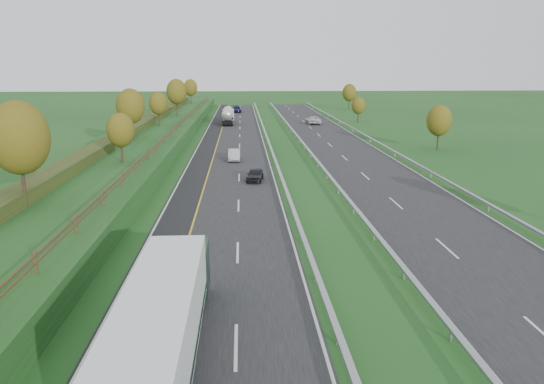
{
  "coord_description": "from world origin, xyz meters",
  "views": [
    {
      "loc": [
        1.63,
        -9.94,
        11.92
      ],
      "look_at": [
        3.96,
        30.86,
        2.2
      ],
      "focal_mm": 35.0,
      "sensor_mm": 36.0,
      "label": 1
    }
  ],
  "objects": [
    {
      "name": "far_carriageway",
      "position": [
        16.5,
        60.0,
        0.02
      ],
      "size": [
        10.5,
        200.0,
        0.04
      ],
      "primitive_type": "cube",
      "color": "black",
      "rests_on": "ground"
    },
    {
      "name": "hard_shoulder",
      "position": [
        -3.75,
        60.0,
        0.02
      ],
      "size": [
        3.0,
        200.0,
        0.04
      ],
      "primitive_type": "cube",
      "color": "black",
      "rests_on": "ground"
    },
    {
      "name": "near_carriageway",
      "position": [
        0.0,
        60.0,
        0.02
      ],
      "size": [
        10.5,
        200.0,
        0.04
      ],
      "primitive_type": "cube",
      "color": "black",
      "rests_on": "ground"
    },
    {
      "name": "trees_left",
      "position": [
        -12.64,
        56.63,
        6.37
      ],
      "size": [
        6.64,
        164.3,
        7.66
      ],
      "color": "#2D2116",
      "rests_on": "embankment_left"
    },
    {
      "name": "hedge_left",
      "position": [
        -15.0,
        60.0,
        2.55
      ],
      "size": [
        2.2,
        180.0,
        1.1
      ],
      "primitive_type": "cube",
      "color": "#2A3B18",
      "rests_on": "embankment_left"
    },
    {
      "name": "car_silver_mid",
      "position": [
        0.6,
        58.02,
        0.75
      ],
      "size": [
        1.52,
        4.33,
        1.42
      ],
      "primitive_type": "imported",
      "rotation": [
        0.0,
        0.0,
        0.0
      ],
      "color": "#AFAFB4",
      "rests_on": "near_carriageway"
    },
    {
      "name": "road_tanker",
      "position": [
        -1.28,
        103.34,
        1.86
      ],
      "size": [
        2.4,
        11.22,
        3.46
      ],
      "color": "silver",
      "rests_on": "near_carriageway"
    },
    {
      "name": "fence_left",
      "position": [
        -8.5,
        59.59,
        2.73
      ],
      "size": [
        0.12,
        189.06,
        1.2
      ],
      "color": "#422B19",
      "rests_on": "embankment_left"
    },
    {
      "name": "car_small_far",
      "position": [
        0.27,
        131.43,
        0.85
      ],
      "size": [
        2.83,
        5.8,
        1.62
      ],
      "primitive_type": "imported",
      "rotation": [
        0.0,
        0.0,
        0.1
      ],
      "color": "#111337",
      "rests_on": "near_carriageway"
    },
    {
      "name": "trees_far",
      "position": [
        29.8,
        89.21,
        4.25
      ],
      "size": [
        8.45,
        118.6,
        7.12
      ],
      "color": "#2D2116",
      "rests_on": "ground"
    },
    {
      "name": "car_oncoming",
      "position": [
        16.73,
        101.8,
        0.86
      ],
      "size": [
        2.81,
        5.96,
        1.65
      ],
      "primitive_type": "imported",
      "rotation": [
        0.0,
        0.0,
        3.16
      ],
      "color": "silver",
      "rests_on": "far_carriageway"
    },
    {
      "name": "ground",
      "position": [
        8.0,
        55.0,
        0.0
      ],
      "size": [
        400.0,
        400.0,
        0.0
      ],
      "primitive_type": "plane",
      "color": "#1A491A",
      "rests_on": "ground"
    },
    {
      "name": "outer_barrier_far",
      "position": [
        22.3,
        60.0,
        0.62
      ],
      "size": [
        0.32,
        200.0,
        0.71
      ],
      "color": "#92959A",
      "rests_on": "ground"
    },
    {
      "name": "median_barrier_far",
      "position": [
        10.8,
        60.0,
        0.61
      ],
      "size": [
        0.32,
        200.0,
        0.71
      ],
      "color": "#92959A",
      "rests_on": "ground"
    },
    {
      "name": "lane_markings",
      "position": [
        6.4,
        59.88,
        0.05
      ],
      "size": [
        26.75,
        200.0,
        0.01
      ],
      "color": "silver",
      "rests_on": "near_carriageway"
    },
    {
      "name": "median_barrier_near",
      "position": [
        5.7,
        60.0,
        0.61
      ],
      "size": [
        0.32,
        200.0,
        0.71
      ],
      "color": "#92959A",
      "rests_on": "ground"
    },
    {
      "name": "car_dark_near",
      "position": [
        2.96,
        45.25,
        0.71
      ],
      "size": [
        2.12,
        4.14,
        1.35
      ],
      "primitive_type": "imported",
      "rotation": [
        0.0,
        0.0,
        -0.14
      ],
      "color": "black",
      "rests_on": "near_carriageway"
    },
    {
      "name": "box_lorry",
      "position": [
        -1.46,
        8.83,
        2.33
      ],
      "size": [
        2.58,
        16.28,
        4.06
      ],
      "color": "black",
      "rests_on": "near_carriageway"
    },
    {
      "name": "embankment_left",
      "position": [
        -13.0,
        60.0,
        1.0
      ],
      "size": [
        12.0,
        200.0,
        2.0
      ],
      "primitive_type": "cube",
      "color": "#1A491A",
      "rests_on": "ground"
    }
  ]
}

